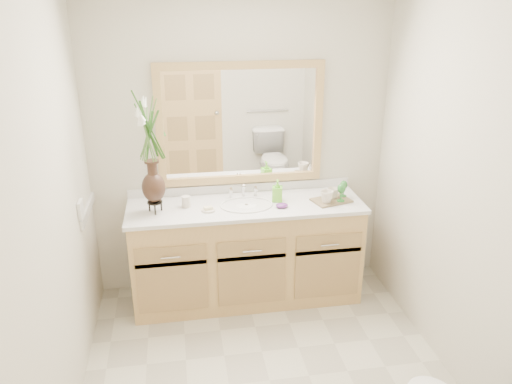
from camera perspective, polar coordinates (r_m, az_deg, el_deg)
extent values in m
plane|color=beige|center=(3.49, 1.56, -20.72)|extent=(2.60, 2.60, 0.00)
cube|color=beige|center=(4.03, -1.78, 4.99)|extent=(2.40, 0.02, 2.40)
cube|color=beige|center=(1.76, 10.53, -19.41)|extent=(2.40, 0.02, 2.40)
cube|color=beige|center=(2.86, -22.53, -3.77)|extent=(0.02, 2.60, 2.40)
cube|color=beige|center=(3.27, 22.94, -0.78)|extent=(0.02, 2.60, 2.40)
cube|color=tan|center=(4.08, -1.10, -6.99)|extent=(1.80, 0.55, 0.80)
cube|color=silver|center=(3.90, -1.14, -1.62)|extent=(1.84, 0.57, 0.03)
ellipsoid|color=white|center=(3.90, -1.10, -2.27)|extent=(0.38, 0.30, 0.12)
cylinder|color=silver|center=(4.02, -1.48, 0.18)|extent=(0.02, 0.02, 0.11)
cylinder|color=silver|center=(4.01, -2.90, -0.10)|extent=(0.02, 0.02, 0.08)
cylinder|color=silver|center=(4.04, -0.08, 0.07)|extent=(0.02, 0.02, 0.08)
cube|color=white|center=(3.96, -1.78, 7.76)|extent=(1.20, 0.01, 0.85)
cube|color=tan|center=(3.88, -1.84, 14.29)|extent=(1.32, 0.04, 0.06)
cube|color=tan|center=(4.09, -1.69, 1.53)|extent=(1.32, 0.04, 0.06)
cube|color=tan|center=(3.93, -10.98, 7.24)|extent=(0.06, 0.04, 0.85)
cube|color=tan|center=(4.09, 7.11, 8.02)|extent=(0.06, 0.04, 0.85)
cube|color=white|center=(3.63, -19.41, -1.85)|extent=(0.02, 0.12, 0.12)
cylinder|color=black|center=(3.80, -11.49, -1.13)|extent=(0.11, 0.11, 0.01)
ellipsoid|color=#301F15|center=(3.75, -11.62, 0.54)|extent=(0.17, 0.17, 0.22)
cylinder|color=#301F15|center=(3.71, -11.78, 2.60)|extent=(0.07, 0.07, 0.10)
cylinder|color=#4C7A33|center=(3.63, -12.09, 6.57)|extent=(0.06, 0.06, 0.41)
cylinder|color=beige|center=(3.87, -8.00, -1.09)|extent=(0.07, 0.07, 0.09)
cylinder|color=beige|center=(3.79, -5.46, -2.08)|extent=(0.11, 0.11, 0.01)
cube|color=beige|center=(3.78, -5.47, -1.85)|extent=(0.07, 0.06, 0.02)
imported|color=#6FD832|center=(3.93, 2.46, 0.05)|extent=(0.09, 0.09, 0.16)
ellipsoid|color=#5F2571|center=(3.83, 2.98, -1.54)|extent=(0.12, 0.10, 0.03)
cube|color=brown|center=(3.99, 8.60, -0.95)|extent=(0.33, 0.27, 0.01)
imported|color=beige|center=(3.91, 8.08, -0.48)|extent=(0.13, 0.12, 0.10)
imported|color=beige|center=(4.00, 8.80, -0.09)|extent=(0.12, 0.12, 0.09)
cylinder|color=#267329|center=(3.97, 9.65, -0.98)|extent=(0.06, 0.06, 0.01)
cylinder|color=#267329|center=(3.95, 9.69, -0.38)|extent=(0.01, 0.01, 0.09)
ellipsoid|color=#267329|center=(3.93, 9.74, 0.40)|extent=(0.06, 0.06, 0.08)
cylinder|color=#267329|center=(4.07, 9.91, -0.42)|extent=(0.06, 0.06, 0.01)
cylinder|color=#267329|center=(4.06, 9.95, 0.12)|extent=(0.01, 0.01, 0.08)
ellipsoid|color=#267329|center=(4.04, 10.00, 0.82)|extent=(0.06, 0.06, 0.07)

